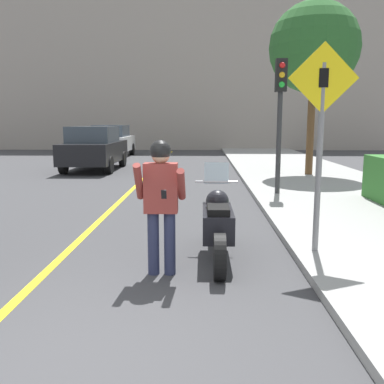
{
  "coord_description": "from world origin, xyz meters",
  "views": [
    {
      "loc": [
        1.35,
        -2.97,
        1.86
      ],
      "look_at": [
        1.2,
        2.88,
        0.89
      ],
      "focal_mm": 40.0,
      "sensor_mm": 36.0,
      "label": 1
    }
  ],
  "objects_px": {
    "street_tree": "(314,48)",
    "motorcycle": "(217,224)",
    "crossing_sign": "(321,129)",
    "parked_car_black": "(94,148)",
    "traffic_light": "(280,100)",
    "parked_car_white": "(112,141)",
    "person_biker": "(161,194)"
  },
  "relations": [
    {
      "from": "traffic_light",
      "to": "parked_car_white",
      "type": "relative_size",
      "value": 0.76
    },
    {
      "from": "crossing_sign",
      "to": "street_tree",
      "type": "relative_size",
      "value": 0.5
    },
    {
      "from": "motorcycle",
      "to": "crossing_sign",
      "type": "relative_size",
      "value": 0.77
    },
    {
      "from": "person_biker",
      "to": "motorcycle",
      "type": "bearing_deg",
      "value": 41.97
    },
    {
      "from": "crossing_sign",
      "to": "parked_car_black",
      "type": "relative_size",
      "value": 0.66
    },
    {
      "from": "motorcycle",
      "to": "parked_car_black",
      "type": "bearing_deg",
      "value": 112.16
    },
    {
      "from": "parked_car_black",
      "to": "parked_car_white",
      "type": "xyz_separation_m",
      "value": [
        -0.64,
        6.26,
        0.0
      ]
    },
    {
      "from": "street_tree",
      "to": "person_biker",
      "type": "bearing_deg",
      "value": -113.48
    },
    {
      "from": "traffic_light",
      "to": "street_tree",
      "type": "xyz_separation_m",
      "value": [
        1.72,
        3.92,
        1.84
      ]
    },
    {
      "from": "motorcycle",
      "to": "person_biker",
      "type": "distance_m",
      "value": 1.07
    },
    {
      "from": "crossing_sign",
      "to": "traffic_light",
      "type": "height_order",
      "value": "traffic_light"
    },
    {
      "from": "parked_car_black",
      "to": "parked_car_white",
      "type": "height_order",
      "value": "same"
    },
    {
      "from": "crossing_sign",
      "to": "street_tree",
      "type": "height_order",
      "value": "street_tree"
    },
    {
      "from": "person_biker",
      "to": "street_tree",
      "type": "xyz_separation_m",
      "value": [
        4.06,
        9.35,
        3.2
      ]
    },
    {
      "from": "motorcycle",
      "to": "traffic_light",
      "type": "distance_m",
      "value": 5.4
    },
    {
      "from": "motorcycle",
      "to": "street_tree",
      "type": "relative_size",
      "value": 0.38
    },
    {
      "from": "motorcycle",
      "to": "parked_car_black",
      "type": "distance_m",
      "value": 11.64
    },
    {
      "from": "parked_car_black",
      "to": "parked_car_white",
      "type": "bearing_deg",
      "value": 95.86
    },
    {
      "from": "traffic_light",
      "to": "street_tree",
      "type": "bearing_deg",
      "value": 66.35
    },
    {
      "from": "person_biker",
      "to": "parked_car_white",
      "type": "bearing_deg",
      "value": 103.77
    },
    {
      "from": "motorcycle",
      "to": "person_biker",
      "type": "xyz_separation_m",
      "value": [
        -0.7,
        -0.63,
        0.51
      ]
    },
    {
      "from": "motorcycle",
      "to": "parked_car_white",
      "type": "height_order",
      "value": "parked_car_white"
    },
    {
      "from": "street_tree",
      "to": "parked_car_white",
      "type": "height_order",
      "value": "street_tree"
    },
    {
      "from": "parked_car_white",
      "to": "parked_car_black",
      "type": "bearing_deg",
      "value": -84.14
    },
    {
      "from": "motorcycle",
      "to": "street_tree",
      "type": "bearing_deg",
      "value": 68.93
    },
    {
      "from": "motorcycle",
      "to": "parked_car_white",
      "type": "relative_size",
      "value": 0.51
    },
    {
      "from": "street_tree",
      "to": "motorcycle",
      "type": "bearing_deg",
      "value": -111.07
    },
    {
      "from": "street_tree",
      "to": "parked_car_black",
      "type": "relative_size",
      "value": 1.32
    },
    {
      "from": "crossing_sign",
      "to": "traffic_light",
      "type": "xyz_separation_m",
      "value": [
        0.3,
        4.75,
        0.59
      ]
    },
    {
      "from": "motorcycle",
      "to": "street_tree",
      "type": "height_order",
      "value": "street_tree"
    },
    {
      "from": "traffic_light",
      "to": "crossing_sign",
      "type": "bearing_deg",
      "value": -93.58
    },
    {
      "from": "traffic_light",
      "to": "person_biker",
      "type": "bearing_deg",
      "value": -113.35
    }
  ]
}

